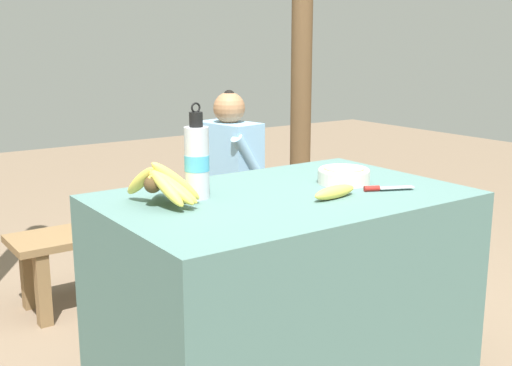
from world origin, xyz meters
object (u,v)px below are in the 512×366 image
at_px(serving_bowl, 344,175).
at_px(support_post_far, 302,31).
at_px(knife, 381,188).
at_px(banana_bunch_ripe, 164,183).
at_px(loose_banana_front, 335,192).
at_px(wooden_bench, 174,225).
at_px(banana_bunch_green, 96,217).
at_px(seated_vendor, 224,173).
at_px(water_bottle, 197,161).

height_order(serving_bowl, support_post_far, support_post_far).
bearing_deg(knife, serving_bowl, 122.80).
distance_m(banana_bunch_ripe, serving_bowl, 0.70).
xyz_separation_m(serving_bowl, loose_banana_front, (-0.18, -0.15, -0.01)).
bearing_deg(banana_bunch_ripe, support_post_far, 39.42).
height_order(banana_bunch_ripe, serving_bowl, banana_bunch_ripe).
bearing_deg(banana_bunch_ripe, wooden_bench, 61.29).
relative_size(banana_bunch_green, support_post_far, 0.10).
bearing_deg(seated_vendor, wooden_bench, -19.11).
xyz_separation_m(wooden_bench, seated_vendor, (0.29, -0.04, 0.26)).
bearing_deg(seated_vendor, support_post_far, -170.26).
relative_size(knife, seated_vendor, 0.17).
bearing_deg(knife, support_post_far, 83.86).
relative_size(serving_bowl, wooden_bench, 0.11).
bearing_deg(banana_bunch_green, seated_vendor, -2.98).
distance_m(loose_banana_front, seated_vendor, 1.40).
bearing_deg(water_bottle, support_post_far, 41.41).
bearing_deg(serving_bowl, banana_bunch_green, 112.75).
bearing_deg(knife, wooden_bench, 118.35).
bearing_deg(banana_bunch_green, wooden_bench, 0.48).
relative_size(banana_bunch_ripe, wooden_bench, 0.18).
relative_size(knife, wooden_bench, 0.10).
bearing_deg(loose_banana_front, banana_bunch_ripe, 153.90).
height_order(loose_banana_front, knife, loose_banana_front).
distance_m(banana_bunch_ripe, loose_banana_front, 0.57).
distance_m(banana_bunch_ripe, knife, 0.77).
distance_m(banana_bunch_ripe, support_post_far, 2.21).
relative_size(banana_bunch_ripe, loose_banana_front, 1.53).
distance_m(loose_banana_front, support_post_far, 2.06).
relative_size(banana_bunch_ripe, water_bottle, 0.93).
bearing_deg(seated_vendor, serving_bowl, 68.96).
xyz_separation_m(serving_bowl, wooden_bench, (-0.08, 1.21, -0.48)).
bearing_deg(support_post_far, knife, -120.10).
relative_size(serving_bowl, water_bottle, 0.60).
xyz_separation_m(loose_banana_front, banana_bunch_green, (-0.32, 1.36, -0.35)).
height_order(knife, seated_vendor, seated_vendor).
bearing_deg(loose_banana_front, wooden_bench, 85.70).
distance_m(serving_bowl, knife, 0.17).
relative_size(loose_banana_front, seated_vendor, 0.19).
bearing_deg(banana_bunch_ripe, loose_banana_front, -26.10).
bearing_deg(wooden_bench, banana_bunch_ripe, -118.71).
bearing_deg(support_post_far, serving_bowl, -123.59).
xyz_separation_m(loose_banana_front, support_post_far, (1.15, 1.62, 0.55)).
bearing_deg(wooden_bench, loose_banana_front, -94.30).
bearing_deg(knife, loose_banana_front, -159.48).
distance_m(water_bottle, banana_bunch_green, 1.18).
relative_size(knife, support_post_far, 0.07).
xyz_separation_m(wooden_bench, banana_bunch_green, (-0.43, -0.00, 0.12)).
xyz_separation_m(knife, support_post_far, (0.94, 1.63, 0.56)).
height_order(knife, wooden_bench, knife).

